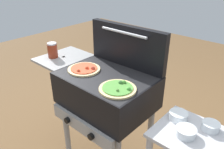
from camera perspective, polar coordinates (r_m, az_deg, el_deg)
name	(u,v)px	position (r m, az deg, el deg)	size (l,w,h in m)	color
grill	(105,92)	(1.60, -1.81, -4.58)	(0.96, 0.53, 0.90)	black
grill_lid_open	(127,46)	(1.62, 3.80, 7.27)	(0.63, 0.09, 0.30)	black
pizza_veggie	(118,88)	(1.35, 1.52, -3.55)	(0.23, 0.23, 0.04)	#E0C17F
pizza_pepperoni	(84,69)	(1.60, -7.10, 1.41)	(0.23, 0.23, 0.04)	beige
sauce_jar	(52,50)	(1.85, -14.92, 6.00)	(0.08, 0.08, 0.12)	maroon
topping_bowl_near	(211,126)	(1.38, 23.82, -12.02)	(0.10, 0.10, 0.04)	silver
topping_bowl_far	(186,132)	(1.29, 18.29, -13.74)	(0.11, 0.11, 0.04)	silver
topping_bowl_middle	(178,116)	(1.39, 16.54, -10.07)	(0.11, 0.11, 0.04)	silver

